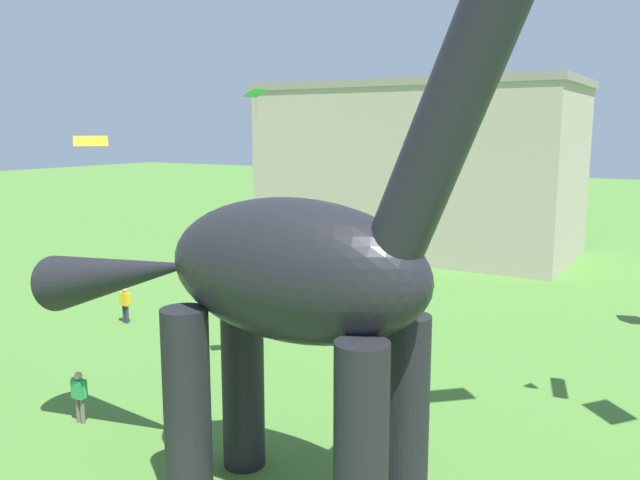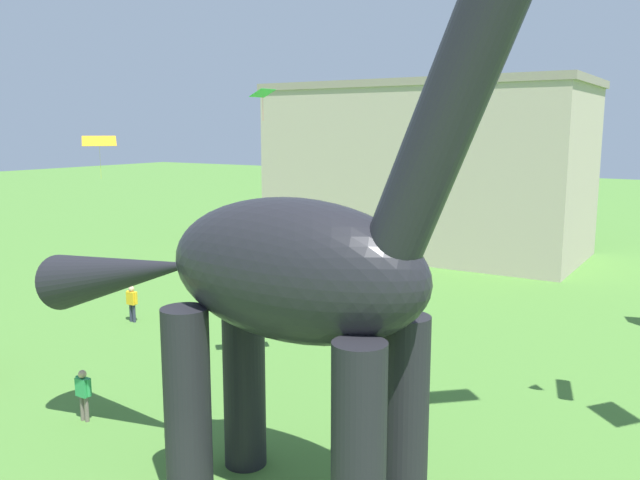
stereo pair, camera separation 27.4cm
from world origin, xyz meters
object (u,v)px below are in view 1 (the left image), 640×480
object	(u,v)px
person_far_spectator	(418,379)
kite_trailing	(250,256)
dinosaur_sculpture	(290,270)
person_photographer	(125,301)
kite_far_right	(91,141)
kite_mid_right	(256,93)
person_watching_child	(79,392)

from	to	relation	value
person_far_spectator	kite_trailing	bearing A→B (deg)	-57.43
dinosaur_sculpture	person_photographer	distance (m)	17.75
kite_far_right	kite_trailing	bearing A→B (deg)	-16.33
person_far_spectator	kite_mid_right	bearing A→B (deg)	-88.32
kite_mid_right	person_watching_child	bearing A→B (deg)	-75.50
kite_trailing	dinosaur_sculpture	bearing A→B (deg)	-47.68
person_photographer	kite_trailing	size ratio (longest dim) A/B	0.77
person_far_spectator	dinosaur_sculpture	bearing A→B (deg)	32.31
person_watching_child	kite_trailing	distance (m)	7.86
person_photographer	kite_trailing	bearing A→B (deg)	-148.16
dinosaur_sculpture	kite_mid_right	world-z (taller)	dinosaur_sculpture
person_watching_child	person_photographer	distance (m)	10.56
kite_far_right	person_far_spectator	bearing A→B (deg)	-10.73
dinosaur_sculpture	kite_trailing	distance (m)	10.43
dinosaur_sculpture	person_far_spectator	distance (m)	9.23
person_watching_child	kite_trailing	bearing A→B (deg)	-144.20
dinosaur_sculpture	person_far_spectator	size ratio (longest dim) A/B	15.92
kite_mid_right	kite_trailing	xyz separation A→B (m)	(4.71, -6.90, -6.45)
kite_mid_right	kite_trailing	world-z (taller)	kite_mid_right
kite_mid_right	kite_far_right	distance (m)	9.22
person_watching_child	kite_far_right	bearing A→B (deg)	-88.04
person_far_spectator	kite_far_right	bearing A→B (deg)	-68.51
person_photographer	kite_mid_right	xyz separation A→B (m)	(3.19, 5.98, 9.51)
person_far_spectator	kite_far_right	xyz separation A→B (m)	(-20.01, 3.79, 7.59)
person_watching_child	kite_far_right	size ratio (longest dim) A/B	0.73
person_far_spectator	person_photographer	xyz separation A→B (m)	(-14.82, 0.88, 0.42)
person_far_spectator	kite_far_right	distance (m)	21.73
person_far_spectator	person_photographer	size ratio (longest dim) A/B	0.59
person_far_spectator	kite_mid_right	size ratio (longest dim) A/B	0.66
person_watching_child	kite_mid_right	world-z (taller)	kite_mid_right
person_watching_child	kite_trailing	xyz separation A→B (m)	(1.08, 7.14, 3.10)
kite_far_right	kite_trailing	distance (m)	14.24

